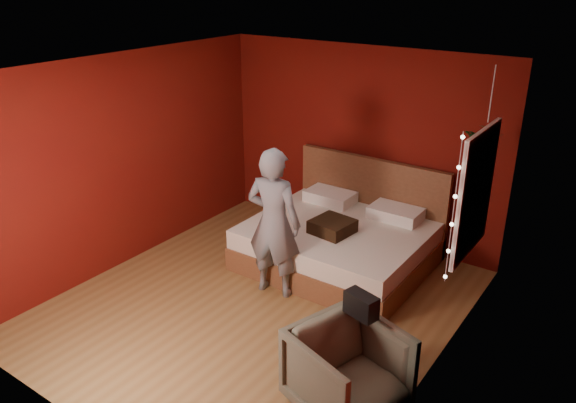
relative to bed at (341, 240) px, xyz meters
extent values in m
plane|color=brown|center=(-0.26, -1.39, -0.31)|extent=(4.50, 4.50, 0.00)
cube|color=#5A1009|center=(-0.26, 0.87, 0.99)|extent=(4.00, 0.02, 2.60)
cube|color=#5A1009|center=(-0.26, -3.65, 0.99)|extent=(4.00, 0.02, 2.60)
cube|color=#5A1009|center=(-2.27, -1.39, 0.99)|extent=(0.02, 4.50, 2.60)
cube|color=#5A1009|center=(1.75, -1.39, 0.99)|extent=(0.02, 4.50, 2.60)
cube|color=silver|center=(-0.26, -1.39, 2.30)|extent=(4.00, 4.50, 0.02)
cube|color=white|center=(1.71, -0.49, 1.19)|extent=(0.04, 0.97, 1.27)
cube|color=black|center=(1.69, -0.49, 1.19)|extent=(0.02, 0.85, 1.15)
cube|color=white|center=(1.69, -0.49, 1.19)|extent=(0.03, 0.05, 1.15)
cube|color=white|center=(1.69, -0.49, 1.19)|extent=(0.03, 0.85, 0.05)
cylinder|color=silver|center=(1.68, -1.02, 1.19)|extent=(0.01, 0.01, 1.45)
sphere|color=#FFF2CC|center=(1.68, -1.02, 0.52)|extent=(0.04, 0.04, 0.04)
sphere|color=#FFF2CC|center=(1.68, -1.02, 0.79)|extent=(0.04, 0.04, 0.04)
sphere|color=#FFF2CC|center=(1.68, -1.02, 1.06)|extent=(0.04, 0.04, 0.04)
sphere|color=#FFF2CC|center=(1.68, -1.02, 1.33)|extent=(0.04, 0.04, 0.04)
sphere|color=#FFF2CC|center=(1.68, -1.02, 1.60)|extent=(0.04, 0.04, 0.04)
sphere|color=#FFF2CC|center=(1.68, -1.02, 1.87)|extent=(0.04, 0.04, 0.04)
cube|color=brown|center=(0.00, -0.10, -0.16)|extent=(2.14, 1.82, 0.30)
cube|color=silver|center=(0.00, -0.10, 0.11)|extent=(2.10, 1.78, 0.24)
cube|color=brown|center=(0.00, 0.77, 0.28)|extent=(2.14, 0.09, 1.18)
cube|color=white|center=(-0.48, 0.51, 0.30)|extent=(0.64, 0.41, 0.15)
cube|color=white|center=(0.48, 0.51, 0.30)|extent=(0.64, 0.41, 0.15)
imported|color=slate|center=(-0.28, -1.06, 0.56)|extent=(0.70, 0.52, 1.74)
imported|color=#5D5D49|center=(1.34, -2.22, 0.08)|extent=(1.06, 1.04, 0.77)
cube|color=black|center=(1.29, -1.95, 0.57)|extent=(0.32, 0.22, 0.21)
cube|color=black|center=(0.03, -0.29, 0.31)|extent=(0.50, 0.50, 0.16)
cylinder|color=silver|center=(1.54, 0.21, 2.00)|extent=(0.01, 0.01, 0.58)
imported|color=#1D611B|center=(1.54, 0.21, 1.49)|extent=(0.40, 0.35, 0.44)
camera|label=1|loc=(3.08, -5.59, 3.20)|focal=35.00mm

